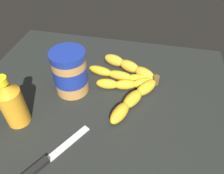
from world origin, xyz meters
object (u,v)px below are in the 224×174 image
object	(u,v)px
honey_bottle	(12,103)
peanut_butter_jar	(70,72)
butter_knife	(51,157)
banana_bunch	(128,80)

from	to	relation	value
honey_bottle	peanut_butter_jar	bearing A→B (deg)	55.45
peanut_butter_jar	butter_knife	xyz separation A→B (cm)	(2.74, -22.65, -6.25)
honey_bottle	butter_knife	bearing A→B (deg)	-33.45
peanut_butter_jar	butter_knife	size ratio (longest dim) A/B	0.79
banana_bunch	peanut_butter_jar	world-z (taller)	peanut_butter_jar
honey_bottle	butter_knife	distance (cm)	16.40
banana_bunch	butter_knife	bearing A→B (deg)	-115.17
banana_bunch	butter_knife	world-z (taller)	banana_bunch
peanut_butter_jar	butter_knife	distance (cm)	23.66
banana_bunch	honey_bottle	distance (cm)	33.08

